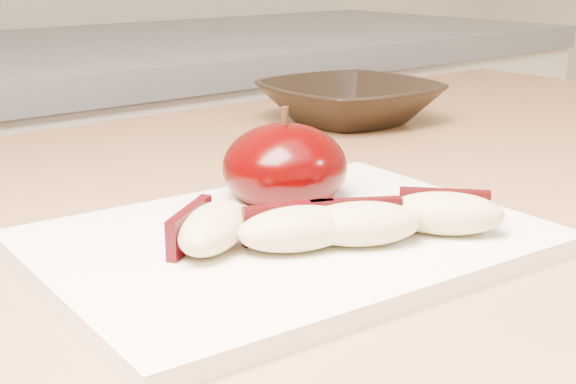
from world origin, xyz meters
TOP-DOWN VIEW (x-y plane):
  - cutting_board at (0.08, 0.40)m, footprint 0.30×0.23m
  - apple_half at (0.13, 0.46)m, footprint 0.09×0.09m
  - apple_wedge_a at (0.03, 0.41)m, footprint 0.07×0.07m
  - apple_wedge_b at (0.07, 0.38)m, footprint 0.08×0.05m
  - apple_wedge_c at (0.10, 0.36)m, footprint 0.08×0.06m
  - apple_wedge_d at (0.15, 0.34)m, footprint 0.07×0.07m
  - bowl at (0.37, 0.65)m, footprint 0.19×0.19m

SIDE VIEW (x-z plane):
  - cutting_board at x=0.08m, z-range 0.90..0.91m
  - bowl at x=0.37m, z-range 0.90..0.94m
  - apple_wedge_a at x=0.03m, z-range 0.91..0.94m
  - apple_wedge_b at x=0.07m, z-range 0.91..0.94m
  - apple_wedge_c at x=0.10m, z-range 0.91..0.94m
  - apple_wedge_d at x=0.15m, z-range 0.91..0.94m
  - apple_half at x=0.13m, z-range 0.90..0.97m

